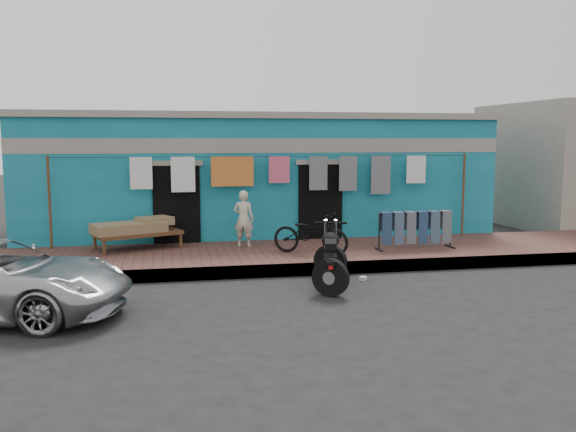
# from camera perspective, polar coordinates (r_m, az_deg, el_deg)

# --- Properties ---
(ground) EXTENTS (80.00, 80.00, 0.00)m
(ground) POSITION_cam_1_polar(r_m,az_deg,el_deg) (10.69, 2.08, -7.45)
(ground) COLOR black
(ground) RESTS_ON ground
(sidewalk) EXTENTS (28.00, 3.00, 0.25)m
(sidewalk) POSITION_cam_1_polar(r_m,az_deg,el_deg) (13.53, -0.82, -3.79)
(sidewalk) COLOR brown
(sidewalk) RESTS_ON ground
(curb) EXTENTS (28.00, 0.10, 0.25)m
(curb) POSITION_cam_1_polar(r_m,az_deg,el_deg) (12.14, 0.41, -5.07)
(curb) COLOR gray
(curb) RESTS_ON ground
(building) EXTENTS (12.20, 5.20, 3.36)m
(building) POSITION_cam_1_polar(r_m,az_deg,el_deg) (17.25, -3.20, 3.80)
(building) COLOR #166B80
(building) RESTS_ON ground
(clothesline) EXTENTS (10.06, 0.06, 2.10)m
(clothesline) POSITION_cam_1_polar(r_m,az_deg,el_deg) (14.59, -0.60, 3.68)
(clothesline) COLOR brown
(clothesline) RESTS_ON sidewalk
(seated_person) EXTENTS (0.55, 0.47, 1.30)m
(seated_person) POSITION_cam_1_polar(r_m,az_deg,el_deg) (13.96, -4.17, -0.24)
(seated_person) COLOR beige
(seated_person) RESTS_ON sidewalk
(bicycle) EXTENTS (1.73, 1.42, 1.09)m
(bicycle) POSITION_cam_1_polar(r_m,az_deg,el_deg) (13.05, 2.13, -1.22)
(bicycle) COLOR black
(bicycle) RESTS_ON sidewalk
(motorcycle) EXTENTS (1.50, 2.07, 1.14)m
(motorcycle) POSITION_cam_1_polar(r_m,az_deg,el_deg) (11.23, 4.00, -3.77)
(motorcycle) COLOR black
(motorcycle) RESTS_ON ground
(charpoy) EXTENTS (2.62, 2.31, 0.66)m
(charpoy) POSITION_cam_1_polar(r_m,az_deg,el_deg) (14.08, -13.85, -1.68)
(charpoy) COLOR brown
(charpoy) RESTS_ON sidewalk
(jeans_rack) EXTENTS (1.85, 0.49, 0.88)m
(jeans_rack) POSITION_cam_1_polar(r_m,az_deg,el_deg) (13.98, 11.83, -1.25)
(jeans_rack) COLOR black
(jeans_rack) RESTS_ON sidewalk
(litter_a) EXTENTS (0.20, 0.19, 0.07)m
(litter_a) POSITION_cam_1_polar(r_m,az_deg,el_deg) (11.90, 3.06, -5.77)
(litter_a) COLOR silver
(litter_a) RESTS_ON ground
(litter_b) EXTENTS (0.18, 0.19, 0.08)m
(litter_b) POSITION_cam_1_polar(r_m,az_deg,el_deg) (11.88, 7.03, -5.83)
(litter_b) COLOR silver
(litter_b) RESTS_ON ground
(litter_c) EXTENTS (0.23, 0.25, 0.08)m
(litter_c) POSITION_cam_1_polar(r_m,az_deg,el_deg) (11.93, 3.16, -5.71)
(litter_c) COLOR silver
(litter_c) RESTS_ON ground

